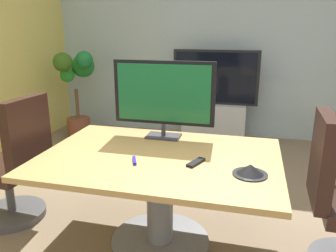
{
  "coord_description": "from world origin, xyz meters",
  "views": [
    {
      "loc": [
        0.47,
        -2.16,
        1.62
      ],
      "look_at": [
        -0.15,
        0.27,
        0.87
      ],
      "focal_mm": 36.03,
      "sensor_mm": 36.0,
      "label": 1
    }
  ],
  "objects_px": {
    "wall_display_unit": "(214,111)",
    "remote_control": "(196,162)",
    "conference_table": "(160,180)",
    "office_chair_left": "(15,171)",
    "conference_phone": "(250,170)",
    "tv_monitor": "(164,95)",
    "potted_plant": "(78,84)"
  },
  "relations": [
    {
      "from": "wall_display_unit",
      "to": "remote_control",
      "type": "height_order",
      "value": "wall_display_unit"
    },
    {
      "from": "conference_table",
      "to": "office_chair_left",
      "type": "bearing_deg",
      "value": 179.08
    },
    {
      "from": "conference_table",
      "to": "tv_monitor",
      "type": "bearing_deg",
      "value": 100.8
    },
    {
      "from": "conference_table",
      "to": "potted_plant",
      "type": "distance_m",
      "value": 2.93
    },
    {
      "from": "conference_table",
      "to": "office_chair_left",
      "type": "distance_m",
      "value": 1.27
    },
    {
      "from": "office_chair_left",
      "to": "potted_plant",
      "type": "bearing_deg",
      "value": -160.14
    },
    {
      "from": "conference_phone",
      "to": "potted_plant",
      "type": "bearing_deg",
      "value": 136.15
    },
    {
      "from": "conference_phone",
      "to": "remote_control",
      "type": "bearing_deg",
      "value": 165.45
    },
    {
      "from": "wall_display_unit",
      "to": "remote_control",
      "type": "xyz_separation_m",
      "value": [
        0.18,
        -2.66,
        0.29
      ]
    },
    {
      "from": "office_chair_left",
      "to": "conference_phone",
      "type": "xyz_separation_m",
      "value": [
        1.9,
        -0.2,
        0.3
      ]
    },
    {
      "from": "conference_table",
      "to": "remote_control",
      "type": "xyz_separation_m",
      "value": [
        0.28,
        -0.08,
        0.2
      ]
    },
    {
      "from": "conference_phone",
      "to": "remote_control",
      "type": "relative_size",
      "value": 1.29
    },
    {
      "from": "office_chair_left",
      "to": "remote_control",
      "type": "bearing_deg",
      "value": 90.67
    },
    {
      "from": "office_chair_left",
      "to": "potted_plant",
      "type": "distance_m",
      "value": 2.32
    },
    {
      "from": "office_chair_left",
      "to": "remote_control",
      "type": "distance_m",
      "value": 1.57
    },
    {
      "from": "potted_plant",
      "to": "conference_phone",
      "type": "relative_size",
      "value": 5.85
    },
    {
      "from": "conference_phone",
      "to": "remote_control",
      "type": "xyz_separation_m",
      "value": [
        -0.36,
        0.09,
        -0.02
      ]
    },
    {
      "from": "conference_table",
      "to": "conference_phone",
      "type": "bearing_deg",
      "value": -15.54
    },
    {
      "from": "tv_monitor",
      "to": "potted_plant",
      "type": "xyz_separation_m",
      "value": [
        -1.79,
        1.81,
        -0.28
      ]
    },
    {
      "from": "conference_table",
      "to": "potted_plant",
      "type": "height_order",
      "value": "potted_plant"
    },
    {
      "from": "tv_monitor",
      "to": "remote_control",
      "type": "bearing_deg",
      "value": -54.47
    },
    {
      "from": "conference_table",
      "to": "remote_control",
      "type": "height_order",
      "value": "remote_control"
    },
    {
      "from": "tv_monitor",
      "to": "remote_control",
      "type": "height_order",
      "value": "tv_monitor"
    },
    {
      "from": "conference_table",
      "to": "tv_monitor",
      "type": "xyz_separation_m",
      "value": [
        -0.08,
        0.42,
        0.55
      ]
    },
    {
      "from": "wall_display_unit",
      "to": "conference_phone",
      "type": "height_order",
      "value": "wall_display_unit"
    },
    {
      "from": "potted_plant",
      "to": "office_chair_left",
      "type": "bearing_deg",
      "value": -74.69
    },
    {
      "from": "remote_control",
      "to": "potted_plant",
      "type": "bearing_deg",
      "value": 155.52
    },
    {
      "from": "office_chair_left",
      "to": "conference_phone",
      "type": "height_order",
      "value": "office_chair_left"
    },
    {
      "from": "office_chair_left",
      "to": "wall_display_unit",
      "type": "xyz_separation_m",
      "value": [
        1.37,
        2.56,
        -0.01
      ]
    },
    {
      "from": "conference_table",
      "to": "conference_phone",
      "type": "height_order",
      "value": "conference_phone"
    },
    {
      "from": "office_chair_left",
      "to": "remote_control",
      "type": "relative_size",
      "value": 6.41
    },
    {
      "from": "tv_monitor",
      "to": "wall_display_unit",
      "type": "bearing_deg",
      "value": 85.17
    }
  ]
}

